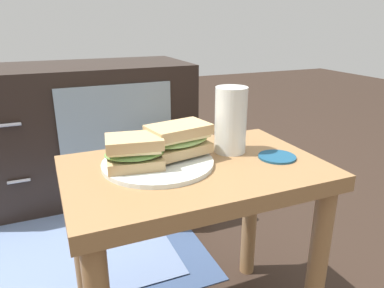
{
  "coord_description": "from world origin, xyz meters",
  "views": [
    {
      "loc": [
        -0.29,
        -0.66,
        0.76
      ],
      "look_at": [
        -0.01,
        0.0,
        0.51
      ],
      "focal_mm": 33.52,
      "sensor_mm": 36.0,
      "label": 1
    }
  ],
  "objects_px": {
    "tv_cabinet": "(81,130)",
    "paper_bag": "(180,177)",
    "plate": "(158,163)",
    "coaster": "(277,157)",
    "sandwich_back": "(179,139)",
    "sandwich_front": "(134,152)",
    "beer_glass": "(231,122)"
  },
  "relations": [
    {
      "from": "tv_cabinet",
      "to": "paper_bag",
      "type": "distance_m",
      "value": 0.54
    },
    {
      "from": "plate",
      "to": "coaster",
      "type": "bearing_deg",
      "value": -13.9
    },
    {
      "from": "sandwich_back",
      "to": "plate",
      "type": "bearing_deg",
      "value": -167.71
    },
    {
      "from": "sandwich_front",
      "to": "sandwich_back",
      "type": "xyz_separation_m",
      "value": [
        0.11,
        0.02,
        0.01
      ]
    },
    {
      "from": "sandwich_back",
      "to": "tv_cabinet",
      "type": "bearing_deg",
      "value": 97.74
    },
    {
      "from": "sandwich_back",
      "to": "coaster",
      "type": "distance_m",
      "value": 0.23
    },
    {
      "from": "beer_glass",
      "to": "paper_bag",
      "type": "distance_m",
      "value": 0.58
    },
    {
      "from": "sandwich_back",
      "to": "coaster",
      "type": "relative_size",
      "value": 1.87
    },
    {
      "from": "coaster",
      "to": "paper_bag",
      "type": "xyz_separation_m",
      "value": [
        -0.03,
        0.54,
        -0.27
      ]
    },
    {
      "from": "sandwich_back",
      "to": "paper_bag",
      "type": "distance_m",
      "value": 0.6
    },
    {
      "from": "sandwich_front",
      "to": "paper_bag",
      "type": "height_order",
      "value": "sandwich_front"
    },
    {
      "from": "sandwich_front",
      "to": "coaster",
      "type": "distance_m",
      "value": 0.33
    },
    {
      "from": "tv_cabinet",
      "to": "beer_glass",
      "type": "xyz_separation_m",
      "value": [
        0.26,
        -0.9,
        0.24
      ]
    },
    {
      "from": "sandwich_back",
      "to": "beer_glass",
      "type": "xyz_separation_m",
      "value": [
        0.13,
        0.0,
        0.02
      ]
    },
    {
      "from": "coaster",
      "to": "paper_bag",
      "type": "distance_m",
      "value": 0.61
    },
    {
      "from": "coaster",
      "to": "tv_cabinet",
      "type": "bearing_deg",
      "value": 108.83
    },
    {
      "from": "sandwich_front",
      "to": "coaster",
      "type": "relative_size",
      "value": 1.57
    },
    {
      "from": "sandwich_back",
      "to": "paper_bag",
      "type": "xyz_separation_m",
      "value": [
        0.18,
        0.47,
        -0.32
      ]
    },
    {
      "from": "plate",
      "to": "sandwich_back",
      "type": "distance_m",
      "value": 0.07
    },
    {
      "from": "tv_cabinet",
      "to": "beer_glass",
      "type": "relative_size",
      "value": 6.16
    },
    {
      "from": "tv_cabinet",
      "to": "sandwich_front",
      "type": "relative_size",
      "value": 7.11
    },
    {
      "from": "plate",
      "to": "paper_bag",
      "type": "height_order",
      "value": "plate"
    },
    {
      "from": "coaster",
      "to": "paper_bag",
      "type": "bearing_deg",
      "value": 93.03
    },
    {
      "from": "tv_cabinet",
      "to": "beer_glass",
      "type": "height_order",
      "value": "beer_glass"
    },
    {
      "from": "sandwich_front",
      "to": "beer_glass",
      "type": "height_order",
      "value": "beer_glass"
    },
    {
      "from": "sandwich_front",
      "to": "paper_bag",
      "type": "relative_size",
      "value": 0.35
    },
    {
      "from": "paper_bag",
      "to": "beer_glass",
      "type": "bearing_deg",
      "value": -96.21
    },
    {
      "from": "tv_cabinet",
      "to": "sandwich_front",
      "type": "xyz_separation_m",
      "value": [
        0.02,
        -0.93,
        0.21
      ]
    },
    {
      "from": "tv_cabinet",
      "to": "beer_glass",
      "type": "bearing_deg",
      "value": -74.15
    },
    {
      "from": "tv_cabinet",
      "to": "plate",
      "type": "height_order",
      "value": "tv_cabinet"
    },
    {
      "from": "sandwich_back",
      "to": "coaster",
      "type": "xyz_separation_m",
      "value": [
        0.21,
        -0.08,
        -0.05
      ]
    },
    {
      "from": "sandwich_front",
      "to": "paper_bag",
      "type": "xyz_separation_m",
      "value": [
        0.29,
        0.49,
        -0.31
      ]
    }
  ]
}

